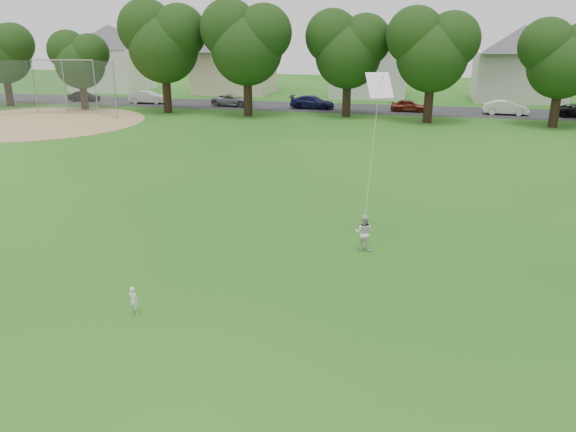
% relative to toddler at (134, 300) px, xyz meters
% --- Properties ---
extents(ground, '(160.00, 160.00, 0.00)m').
position_rel_toddler_xyz_m(ground, '(2.10, 0.85, -0.43)').
color(ground, '#195012').
rests_on(ground, ground).
extents(street, '(90.00, 7.00, 0.01)m').
position_rel_toddler_xyz_m(street, '(2.10, 42.85, -0.42)').
color(street, '#2D2D30').
rests_on(street, ground).
extents(dirt_infield, '(18.00, 18.00, 0.02)m').
position_rel_toddler_xyz_m(dirt_infield, '(-23.90, 28.85, -0.42)').
color(dirt_infield, '#9E7F51').
rests_on(dirt_infield, ground).
extents(toddler, '(0.35, 0.26, 0.86)m').
position_rel_toddler_xyz_m(toddler, '(0.00, 0.00, 0.00)').
color(toddler, silver).
rests_on(toddler, ground).
extents(older_boy, '(0.71, 0.59, 1.35)m').
position_rel_toddler_xyz_m(older_boy, '(5.92, 6.26, 0.25)').
color(older_boy, silver).
rests_on(older_boy, ground).
extents(kite, '(1.27, 1.08, 5.32)m').
position_rel_toddler_xyz_m(kite, '(6.04, 6.67, 2.99)').
color(kite, white).
rests_on(kite, ground).
extents(baseball_backstop, '(10.99, 3.14, 4.84)m').
position_rel_toddler_xyz_m(baseball_backstop, '(-23.81, 32.91, 1.99)').
color(baseball_backstop, gray).
rests_on(baseball_backstop, ground).
extents(tree_row, '(80.79, 7.75, 10.38)m').
position_rel_toddler_xyz_m(tree_row, '(5.98, 36.64, 5.90)').
color(tree_row, black).
rests_on(tree_row, ground).
extents(parked_cars, '(70.61, 2.14, 1.29)m').
position_rel_toddler_xyz_m(parked_cars, '(5.51, 41.85, 0.18)').
color(parked_cars, black).
rests_on(parked_cars, ground).
extents(house_row, '(76.61, 13.45, 9.99)m').
position_rel_toddler_xyz_m(house_row, '(3.57, 52.85, 4.46)').
color(house_row, white).
rests_on(house_row, ground).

